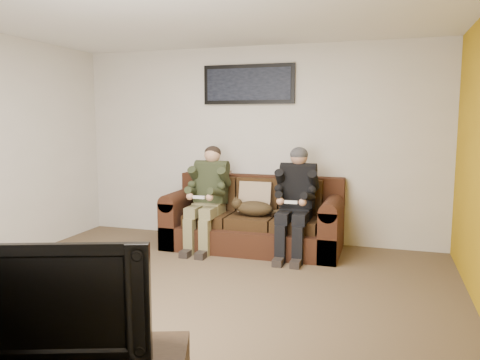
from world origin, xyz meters
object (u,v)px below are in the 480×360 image
(sofa, at_px, (255,221))
(person_right, at_px, (296,195))
(person_left, at_px, (208,191))
(framed_poster, at_px, (248,84))
(cat, at_px, (253,208))
(television, at_px, (50,296))

(sofa, height_order, person_right, person_right)
(person_left, height_order, framed_poster, framed_poster)
(person_right, xyz_separation_m, framed_poster, (-0.77, 0.57, 1.37))
(person_left, relative_size, cat, 1.97)
(cat, xyz_separation_m, television, (-0.06, -3.61, 0.20))
(sofa, xyz_separation_m, cat, (0.03, -0.17, 0.20))
(framed_poster, height_order, television, framed_poster)
(person_left, xyz_separation_m, cat, (0.59, 0.02, -0.19))
(person_right, bearing_deg, person_left, -179.98)
(cat, bearing_deg, framed_poster, 112.13)
(sofa, bearing_deg, cat, -81.31)
(sofa, relative_size, television, 2.08)
(framed_poster, bearing_deg, sofa, -62.70)
(sofa, relative_size, cat, 3.34)
(person_right, distance_m, cat, 0.57)
(person_left, height_order, person_right, person_right)
(cat, distance_m, television, 3.62)
(cat, xyz_separation_m, framed_poster, (-0.23, 0.55, 1.56))
(framed_poster, bearing_deg, person_right, -36.69)
(person_right, height_order, television, person_right)
(person_left, height_order, television, person_left)
(person_right, distance_m, framed_poster, 1.67)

